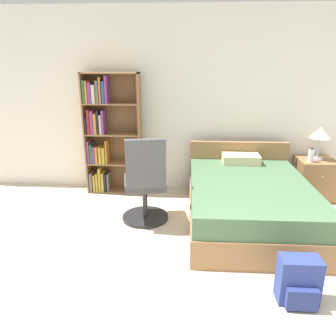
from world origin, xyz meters
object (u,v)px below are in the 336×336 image
Objects in this scene: office_chair at (145,185)px; water_bottle at (311,155)px; bed at (248,200)px; bookshelf at (106,134)px; nightstand at (314,179)px; backpack_blue at (299,282)px; table_lamp at (320,134)px.

water_bottle is at bearing 20.15° from office_chair.
bookshelf is at bearing 155.38° from bed.
bookshelf is 2.86m from water_bottle.
bookshelf is 3.06× the size of nightstand.
nightstand is at bearing 67.86° from backpack_blue.
table_lamp is 1.15× the size of backpack_blue.
table_lamp is (1.07, 0.82, 0.65)m from bed.
office_chair reaches higher than bed.
nightstand is (2.98, -0.08, -0.59)m from bookshelf.
bookshelf reaches higher than table_lamp.
bookshelf is at bearing 178.44° from nightstand.
bed is (1.91, -0.87, -0.60)m from bookshelf.
backpack_blue is (-0.90, -2.24, -0.74)m from table_lamp.
bed is at bearing -142.62° from table_lamp.
bookshelf is 2.98m from table_lamp.
table_lamp is (2.98, -0.06, 0.05)m from bookshelf.
office_chair is at bearing -159.85° from water_bottle.
bookshelf is 8.71× the size of water_bottle.
backpack_blue is at bearing -109.98° from water_bottle.
table_lamp is (2.30, 0.93, 0.45)m from office_chair.
office_chair is (-1.23, -0.12, 0.20)m from bed.
table_lamp is at bearing 89.64° from nightstand.
bookshelf is 3.04m from nightstand.
office_chair is at bearing -158.40° from nightstand.
office_chair is 1.91× the size of nightstand.
bed is at bearing -144.05° from water_bottle.
water_bottle is (2.16, 0.79, 0.18)m from office_chair.
water_bottle reaches higher than backpack_blue.
backpack_blue is at bearing -43.02° from office_chair.
table_lamp is 0.33m from water_bottle.
bookshelf reaches higher than office_chair.
backpack_blue is (-0.76, -2.09, -0.47)m from water_bottle.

